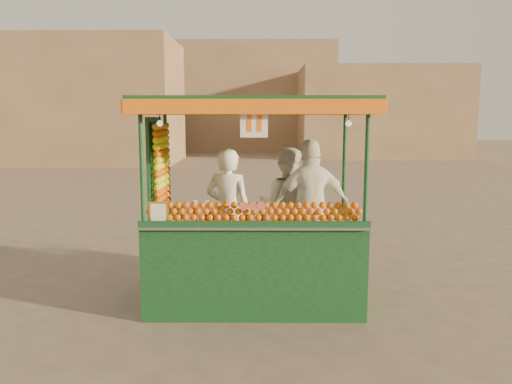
{
  "coord_description": "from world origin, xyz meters",
  "views": [
    {
      "loc": [
        0.13,
        -6.02,
        2.27
      ],
      "look_at": [
        0.09,
        0.14,
        1.37
      ],
      "focal_mm": 36.2,
      "sensor_mm": 36.0,
      "label": 1
    }
  ],
  "objects_px": {
    "juice_cart": "(249,238)",
    "vendor_middle": "(286,206)",
    "vendor_right": "(311,206)",
    "vendor_left": "(228,211)"
  },
  "relations": [
    {
      "from": "juice_cart",
      "to": "vendor_middle",
      "type": "xyz_separation_m",
      "value": [
        0.49,
        0.71,
        0.27
      ]
    },
    {
      "from": "juice_cart",
      "to": "vendor_left",
      "type": "height_order",
      "value": "juice_cart"
    },
    {
      "from": "juice_cart",
      "to": "vendor_middle",
      "type": "bearing_deg",
      "value": 55.35
    },
    {
      "from": "juice_cart",
      "to": "vendor_left",
      "type": "relative_size",
      "value": 1.72
    },
    {
      "from": "vendor_left",
      "to": "vendor_right",
      "type": "distance_m",
      "value": 1.06
    },
    {
      "from": "vendor_left",
      "to": "vendor_right",
      "type": "xyz_separation_m",
      "value": [
        1.05,
        0.04,
        0.06
      ]
    },
    {
      "from": "vendor_left",
      "to": "juice_cart",
      "type": "bearing_deg",
      "value": 144.33
    },
    {
      "from": "vendor_middle",
      "to": "vendor_right",
      "type": "bearing_deg",
      "value": 141.5
    },
    {
      "from": "vendor_middle",
      "to": "vendor_right",
      "type": "distance_m",
      "value": 0.47
    },
    {
      "from": "vendor_right",
      "to": "vendor_left",
      "type": "bearing_deg",
      "value": -10.51
    }
  ]
}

